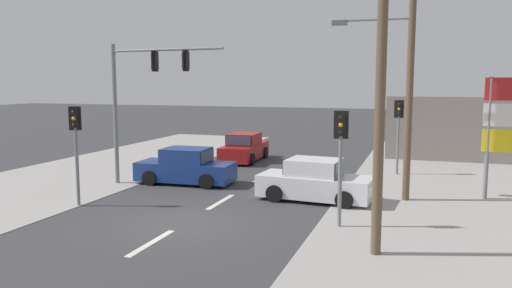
{
  "coord_description": "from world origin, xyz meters",
  "views": [
    {
      "loc": [
        6.97,
        -13.69,
        4.41
      ],
      "look_at": [
        1.05,
        4.0,
        2.08
      ],
      "focal_mm": 35.0,
      "sensor_mm": 36.0,
      "label": 1
    }
  ],
  "objects_px": {
    "utility_pole_foreground_right": "(377,37)",
    "sedan_receding_far": "(244,148)",
    "traffic_signal_mast": "(140,88)",
    "pedestal_signal_far_median": "(398,124)",
    "pedestal_signal_right_kerb": "(341,149)",
    "sedan_oncoming_near": "(186,167)",
    "pedestal_signal_left_kerb": "(76,139)",
    "sedan_kerbside_parked": "(315,182)",
    "utility_pole_midground_right": "(406,66)"
  },
  "relations": [
    {
      "from": "utility_pole_foreground_right",
      "to": "sedan_receding_far",
      "type": "relative_size",
      "value": 2.39
    },
    {
      "from": "traffic_signal_mast",
      "to": "pedestal_signal_far_median",
      "type": "relative_size",
      "value": 1.69
    },
    {
      "from": "utility_pole_foreground_right",
      "to": "pedestal_signal_right_kerb",
      "type": "relative_size",
      "value": 2.88
    },
    {
      "from": "utility_pole_foreground_right",
      "to": "sedan_oncoming_near",
      "type": "xyz_separation_m",
      "value": [
        -8.57,
        6.63,
        -4.79
      ]
    },
    {
      "from": "traffic_signal_mast",
      "to": "pedestal_signal_left_kerb",
      "type": "bearing_deg",
      "value": -94.49
    },
    {
      "from": "sedan_oncoming_near",
      "to": "utility_pole_foreground_right",
      "type": "bearing_deg",
      "value": -37.74
    },
    {
      "from": "pedestal_signal_far_median",
      "to": "sedan_oncoming_near",
      "type": "relative_size",
      "value": 0.83
    },
    {
      "from": "pedestal_signal_right_kerb",
      "to": "pedestal_signal_left_kerb",
      "type": "bearing_deg",
      "value": -177.98
    },
    {
      "from": "sedan_kerbside_parked",
      "to": "pedestal_signal_left_kerb",
      "type": "bearing_deg",
      "value": -155.96
    },
    {
      "from": "utility_pole_foreground_right",
      "to": "sedan_receding_far",
      "type": "height_order",
      "value": "utility_pole_foreground_right"
    },
    {
      "from": "pedestal_signal_left_kerb",
      "to": "utility_pole_foreground_right",
      "type": "bearing_deg",
      "value": -9.88
    },
    {
      "from": "pedestal_signal_left_kerb",
      "to": "pedestal_signal_far_median",
      "type": "bearing_deg",
      "value": 43.36
    },
    {
      "from": "utility_pole_midground_right",
      "to": "sedan_kerbside_parked",
      "type": "distance_m",
      "value": 5.4
    },
    {
      "from": "utility_pole_foreground_right",
      "to": "utility_pole_midground_right",
      "type": "relative_size",
      "value": 1.11
    },
    {
      "from": "utility_pole_foreground_right",
      "to": "pedestal_signal_left_kerb",
      "type": "distance_m",
      "value": 11.02
    },
    {
      "from": "pedestal_signal_left_kerb",
      "to": "sedan_oncoming_near",
      "type": "xyz_separation_m",
      "value": [
        1.86,
        4.81,
        -1.71
      ]
    },
    {
      "from": "utility_pole_foreground_right",
      "to": "sedan_kerbside_parked",
      "type": "height_order",
      "value": "utility_pole_foreground_right"
    },
    {
      "from": "utility_pole_foreground_right",
      "to": "sedan_oncoming_near",
      "type": "bearing_deg",
      "value": 142.26
    },
    {
      "from": "utility_pole_midground_right",
      "to": "traffic_signal_mast",
      "type": "height_order",
      "value": "utility_pole_midground_right"
    },
    {
      "from": "sedan_oncoming_near",
      "to": "utility_pole_midground_right",
      "type": "bearing_deg",
      "value": -1.52
    },
    {
      "from": "pedestal_signal_left_kerb",
      "to": "pedestal_signal_far_median",
      "type": "distance_m",
      "value": 14.44
    },
    {
      "from": "sedan_kerbside_parked",
      "to": "utility_pole_foreground_right",
      "type": "bearing_deg",
      "value": -64.17
    },
    {
      "from": "traffic_signal_mast",
      "to": "sedan_oncoming_near",
      "type": "xyz_separation_m",
      "value": [
        1.56,
        1.02,
        -3.44
      ]
    },
    {
      "from": "utility_pole_midground_right",
      "to": "pedestal_signal_far_median",
      "type": "distance_m",
      "value": 5.95
    },
    {
      "from": "pedestal_signal_right_kerb",
      "to": "sedan_oncoming_near",
      "type": "xyz_separation_m",
      "value": [
        -7.41,
        4.49,
        -1.71
      ]
    },
    {
      "from": "pedestal_signal_right_kerb",
      "to": "sedan_receding_far",
      "type": "distance_m",
      "value": 13.38
    },
    {
      "from": "sedan_receding_far",
      "to": "pedestal_signal_right_kerb",
      "type": "bearing_deg",
      "value": -57.53
    },
    {
      "from": "pedestal_signal_right_kerb",
      "to": "sedan_kerbside_parked",
      "type": "height_order",
      "value": "pedestal_signal_right_kerb"
    },
    {
      "from": "utility_pole_foreground_right",
      "to": "pedestal_signal_far_median",
      "type": "distance_m",
      "value": 12.13
    },
    {
      "from": "traffic_signal_mast",
      "to": "sedan_kerbside_parked",
      "type": "relative_size",
      "value": 1.38
    },
    {
      "from": "pedestal_signal_right_kerb",
      "to": "sedan_oncoming_near",
      "type": "height_order",
      "value": "pedestal_signal_right_kerb"
    },
    {
      "from": "sedan_kerbside_parked",
      "to": "pedestal_signal_far_median",
      "type": "bearing_deg",
      "value": 67.56
    },
    {
      "from": "pedestal_signal_right_kerb",
      "to": "sedan_oncoming_near",
      "type": "relative_size",
      "value": 0.83
    },
    {
      "from": "traffic_signal_mast",
      "to": "sedan_kerbside_parked",
      "type": "height_order",
      "value": "traffic_signal_mast"
    },
    {
      "from": "pedestal_signal_far_median",
      "to": "sedan_oncoming_near",
      "type": "distance_m",
      "value": 10.18
    },
    {
      "from": "pedestal_signal_left_kerb",
      "to": "sedan_oncoming_near",
      "type": "height_order",
      "value": "pedestal_signal_left_kerb"
    },
    {
      "from": "pedestal_signal_far_median",
      "to": "sedan_oncoming_near",
      "type": "bearing_deg",
      "value": -149.43
    },
    {
      "from": "utility_pole_foreground_right",
      "to": "traffic_signal_mast",
      "type": "height_order",
      "value": "utility_pole_foreground_right"
    },
    {
      "from": "utility_pole_midground_right",
      "to": "sedan_receding_far",
      "type": "height_order",
      "value": "utility_pole_midground_right"
    },
    {
      "from": "utility_pole_foreground_right",
      "to": "pedestal_signal_left_kerb",
      "type": "height_order",
      "value": "utility_pole_foreground_right"
    },
    {
      "from": "sedan_kerbside_parked",
      "to": "sedan_oncoming_near",
      "type": "xyz_separation_m",
      "value": [
        -5.99,
        1.31,
        0.0
      ]
    },
    {
      "from": "pedestal_signal_right_kerb",
      "to": "sedan_oncoming_near",
      "type": "distance_m",
      "value": 8.83
    },
    {
      "from": "utility_pole_midground_right",
      "to": "pedestal_signal_far_median",
      "type": "xyz_separation_m",
      "value": [
        -0.44,
        5.34,
        -2.58
      ]
    },
    {
      "from": "traffic_signal_mast",
      "to": "sedan_kerbside_parked",
      "type": "distance_m",
      "value": 8.31
    },
    {
      "from": "utility_pole_foreground_right",
      "to": "pedestal_signal_far_median",
      "type": "relative_size",
      "value": 2.88
    },
    {
      "from": "utility_pole_foreground_right",
      "to": "pedestal_signal_right_kerb",
      "type": "height_order",
      "value": "utility_pole_foreground_right"
    },
    {
      "from": "sedan_kerbside_parked",
      "to": "sedan_receding_far",
      "type": "distance_m",
      "value": 9.85
    },
    {
      "from": "traffic_signal_mast",
      "to": "pedestal_signal_left_kerb",
      "type": "relative_size",
      "value": 1.69
    },
    {
      "from": "utility_pole_midground_right",
      "to": "utility_pole_foreground_right",
      "type": "bearing_deg",
      "value": -94.6
    },
    {
      "from": "pedestal_signal_right_kerb",
      "to": "sedan_kerbside_parked",
      "type": "distance_m",
      "value": 3.88
    }
  ]
}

